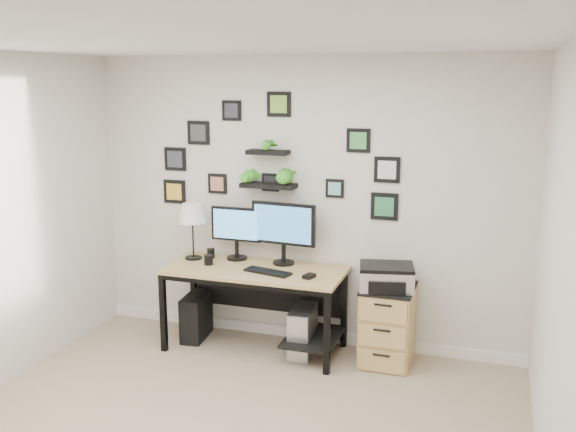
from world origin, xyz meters
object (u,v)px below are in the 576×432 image
at_px(monitor_left, 236,229).
at_px(mug, 209,260).
at_px(printer, 386,277).
at_px(pc_tower_grey, 303,331).
at_px(desk, 259,281).
at_px(file_cabinet, 387,325).
at_px(monitor_right, 283,228).
at_px(pc_tower_black, 196,316).
at_px(table_lamp, 192,214).

bearing_deg(monitor_left, mug, -124.99).
distance_m(mug, printer, 1.60).
xyz_separation_m(mug, pc_tower_grey, (0.88, 0.03, -0.58)).
bearing_deg(monitor_left, desk, -33.15).
bearing_deg(file_cabinet, printer, -109.66).
height_order(desk, monitor_right, monitor_right).
distance_m(monitor_left, pc_tower_grey, 1.11).
distance_m(desk, pc_tower_black, 0.77).
bearing_deg(pc_tower_black, monitor_right, 4.47).
bearing_deg(pc_tower_grey, mug, -178.18).
bearing_deg(desk, file_cabinet, 2.92).
bearing_deg(monitor_right, file_cabinet, -6.95).
bearing_deg(desk, printer, 0.85).
height_order(file_cabinet, printer, printer).
bearing_deg(mug, file_cabinet, 3.83).
bearing_deg(desk, monitor_left, 146.85).
height_order(monitor_right, mug, monitor_right).
distance_m(monitor_right, file_cabinet, 1.24).
bearing_deg(file_cabinet, mug, -176.17).
relative_size(monitor_left, file_cabinet, 0.73).
bearing_deg(mug, pc_tower_black, 157.53).
xyz_separation_m(pc_tower_grey, printer, (0.72, 0.04, 0.56)).
height_order(monitor_left, printer, monitor_left).
distance_m(desk, printer, 1.14).
distance_m(monitor_right, pc_tower_black, 1.20).
xyz_separation_m(pc_tower_black, file_cabinet, (1.79, 0.03, 0.13)).
distance_m(desk, table_lamp, 0.88).
distance_m(mug, file_cabinet, 1.68).
xyz_separation_m(desk, pc_tower_grey, (0.41, -0.02, -0.41)).
bearing_deg(printer, pc_tower_grey, -176.93).
relative_size(monitor_left, mug, 5.43).
xyz_separation_m(desk, mug, (-0.47, -0.05, 0.17)).
xyz_separation_m(pc_tower_black, pc_tower_grey, (1.06, -0.05, 0.00)).
bearing_deg(pc_tower_black, desk, -8.37).
relative_size(mug, printer, 0.18).
height_order(pc_tower_grey, printer, printer).
distance_m(pc_tower_grey, printer, 0.91).
bearing_deg(pc_tower_grey, pc_tower_black, 177.51).
relative_size(monitor_left, table_lamp, 0.94).
bearing_deg(pc_tower_black, mug, -28.69).
distance_m(desk, mug, 0.50).
bearing_deg(pc_tower_grey, monitor_left, 163.07).
xyz_separation_m(desk, pc_tower_black, (-0.65, 0.02, -0.42)).
relative_size(pc_tower_black, pc_tower_grey, 0.95).
xyz_separation_m(file_cabinet, printer, (-0.01, -0.04, 0.44)).
bearing_deg(printer, pc_tower_black, 179.76).
xyz_separation_m(monitor_right, table_lamp, (-0.85, -0.09, 0.09)).
height_order(monitor_left, mug, monitor_left).
xyz_separation_m(monitor_right, pc_tower_grey, (0.25, -0.20, -0.87)).
relative_size(file_cabinet, printer, 1.33).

